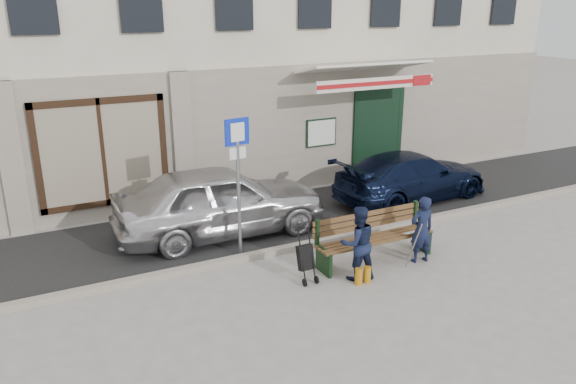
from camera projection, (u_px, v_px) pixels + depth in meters
ground at (345, 279)px, 9.96m from camera, size 80.00×80.00×0.00m
asphalt_lane at (271, 221)px, 12.58m from camera, size 60.00×3.20×0.01m
curb at (305, 245)px, 11.21m from camera, size 60.00×0.18×0.12m
car_silver at (220, 201)px, 11.68m from camera, size 4.43×1.87×1.50m
car_navy at (412, 176)px, 13.83m from camera, size 4.23×1.96×1.20m
parking_sign at (238, 166)px, 10.35m from camera, size 0.50×0.11×2.69m
bench at (373, 239)px, 10.51m from camera, size 2.40×1.17×0.98m
man at (422, 230)px, 10.44m from camera, size 0.51×0.37×1.29m
woman at (358, 243)px, 9.78m from camera, size 0.72×0.59×1.36m
stroller at (306, 259)px, 9.78m from camera, size 0.28×0.40×0.95m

